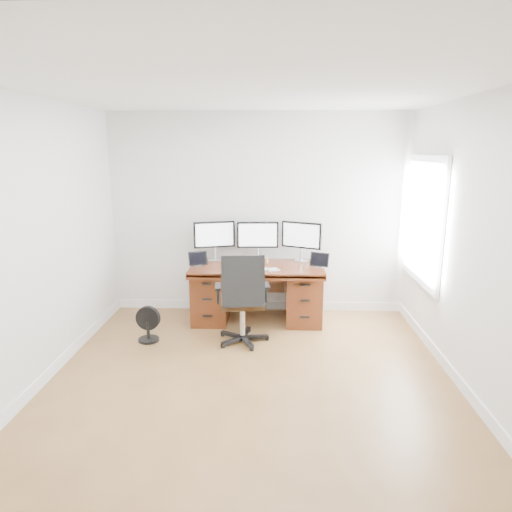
{
  "coord_description": "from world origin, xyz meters",
  "views": [
    {
      "loc": [
        0.21,
        -3.88,
        2.22
      ],
      "look_at": [
        0.0,
        1.5,
        0.95
      ],
      "focal_mm": 32.0,
      "sensor_mm": 36.0,
      "label": 1
    }
  ],
  "objects_px": {
    "floor_fan": "(148,325)",
    "monitor_center": "(258,236)",
    "office_chair": "(243,314)",
    "desk": "(257,291)",
    "keyboard": "(255,269)"
  },
  "relations": [
    {
      "from": "monitor_center",
      "to": "keyboard",
      "type": "xyz_separation_m",
      "value": [
        -0.02,
        -0.47,
        -0.33
      ]
    },
    {
      "from": "floor_fan",
      "to": "keyboard",
      "type": "xyz_separation_m",
      "value": [
        1.24,
        0.51,
        0.55
      ]
    },
    {
      "from": "office_chair",
      "to": "monitor_center",
      "type": "height_order",
      "value": "monitor_center"
    },
    {
      "from": "desk",
      "to": "keyboard",
      "type": "height_order",
      "value": "keyboard"
    },
    {
      "from": "floor_fan",
      "to": "monitor_center",
      "type": "xyz_separation_m",
      "value": [
        1.26,
        0.97,
        0.88
      ]
    },
    {
      "from": "office_chair",
      "to": "monitor_center",
      "type": "relative_size",
      "value": 1.97
    },
    {
      "from": "office_chair",
      "to": "monitor_center",
      "type": "distance_m",
      "value": 1.24
    },
    {
      "from": "desk",
      "to": "monitor_center",
      "type": "distance_m",
      "value": 0.72
    },
    {
      "from": "desk",
      "to": "floor_fan",
      "type": "distance_m",
      "value": 1.47
    },
    {
      "from": "desk",
      "to": "office_chair",
      "type": "relative_size",
      "value": 1.56
    },
    {
      "from": "desk",
      "to": "monitor_center",
      "type": "relative_size",
      "value": 3.08
    },
    {
      "from": "office_chair",
      "to": "monitor_center",
      "type": "bearing_deg",
      "value": 75.08
    },
    {
      "from": "floor_fan",
      "to": "monitor_center",
      "type": "bearing_deg",
      "value": 42.6
    },
    {
      "from": "office_chair",
      "to": "floor_fan",
      "type": "distance_m",
      "value": 1.13
    },
    {
      "from": "floor_fan",
      "to": "keyboard",
      "type": "bearing_deg",
      "value": 27.09
    }
  ]
}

